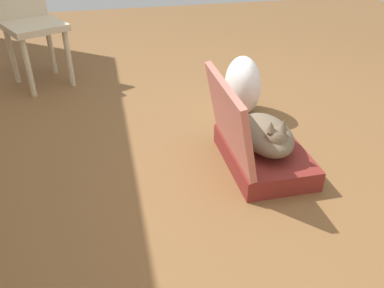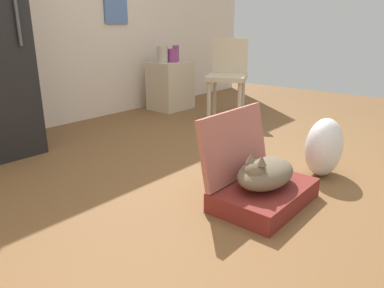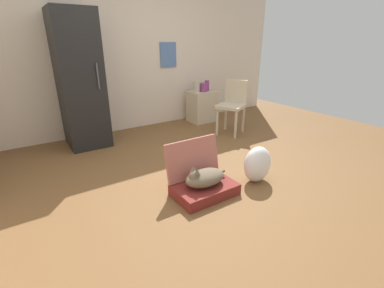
% 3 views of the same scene
% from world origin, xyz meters
% --- Properties ---
extents(ground_plane, '(7.68, 7.68, 0.00)m').
position_xyz_m(ground_plane, '(0.00, 0.00, 0.00)').
color(ground_plane, brown).
rests_on(ground_plane, ground).
extents(suitcase_base, '(0.64, 0.43, 0.12)m').
position_xyz_m(suitcase_base, '(-0.30, -0.41, 0.06)').
color(suitcase_base, maroon).
rests_on(suitcase_base, ground).
extents(suitcase_lid, '(0.64, 0.12, 0.42)m').
position_xyz_m(suitcase_lid, '(-0.30, -0.18, 0.33)').
color(suitcase_lid, '#B26356').
rests_on(suitcase_lid, suitcase_base).
extents(cat, '(0.52, 0.28, 0.23)m').
position_xyz_m(cat, '(-0.32, -0.41, 0.21)').
color(cat, brown).
rests_on(cat, suitcase_base).
extents(plastic_bag_white, '(0.35, 0.24, 0.42)m').
position_xyz_m(plastic_bag_white, '(0.37, -0.50, 0.21)').
color(plastic_bag_white, white).
rests_on(plastic_bag_white, ground).
extents(chair, '(0.59, 0.57, 0.90)m').
position_xyz_m(chair, '(1.29, 0.98, 0.51)').
color(chair, beige).
rests_on(chair, ground).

